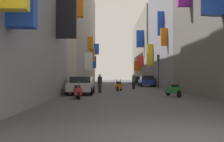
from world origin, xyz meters
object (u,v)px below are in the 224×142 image
scooter_orange (119,86)px  scooter_green (173,90)px  scooter_red (78,91)px  pedestrian_crossing (134,81)px  scooter_white (118,85)px  parked_car_black (139,80)px  parked_car_silver (81,85)px  parked_car_blue (146,81)px  traffic_light_near_corner (158,65)px  pedestrian_near_left (100,84)px

scooter_orange → scooter_green: 7.60m
scooter_red → pedestrian_crossing: size_ratio=1.00×
scooter_red → pedestrian_crossing: pedestrian_crossing is taller
scooter_orange → scooter_white: size_ratio=1.02×
parked_car_black → pedestrian_crossing: pedestrian_crossing is taller
scooter_green → pedestrian_crossing: pedestrian_crossing is taller
parked_car_black → scooter_green: (-0.79, -25.66, -0.29)m
scooter_orange → parked_car_silver: bearing=-128.6°
parked_car_blue → scooter_white: size_ratio=2.11×
scooter_green → traffic_light_near_corner: (1.60, 12.78, 2.35)m
scooter_white → traffic_light_near_corner: (5.08, 1.87, 2.35)m
pedestrian_crossing → scooter_orange: bearing=-116.0°
scooter_red → traffic_light_near_corner: (8.15, 14.19, 2.35)m
scooter_white → traffic_light_near_corner: 5.90m
parked_car_black → pedestrian_crossing: (-2.48, -15.21, 0.12)m
scooter_green → pedestrian_crossing: size_ratio=1.09×
parked_car_blue → traffic_light_near_corner: bearing=-80.2°
traffic_light_near_corner → scooter_orange: bearing=-130.2°
parked_car_silver → scooter_white: 8.88m
parked_car_black → pedestrian_near_left: 22.53m
parked_car_silver → scooter_orange: 5.23m
traffic_light_near_corner → scooter_green: bearing=-97.1°
pedestrian_crossing → pedestrian_near_left: 7.42m
scooter_red → scooter_green: size_ratio=0.92×
parked_car_silver → parked_car_black: 24.21m
scooter_orange → pedestrian_crossing: pedestrian_crossing is taller
scooter_red → traffic_light_near_corner: 16.53m
parked_car_black → scooter_white: bearing=-106.1°
parked_car_blue → scooter_white: parked_car_blue is taller
scooter_white → traffic_light_near_corner: traffic_light_near_corner is taller
scooter_red → pedestrian_near_left: bearing=77.1°
pedestrian_crossing → pedestrian_near_left: (-3.61, -6.48, -0.07)m
parked_car_blue → scooter_red: parked_car_blue is taller
parked_car_blue → traffic_light_near_corner: traffic_light_near_corner is taller
scooter_green → scooter_white: bearing=107.7°
parked_car_black → scooter_orange: 19.40m
parked_car_silver → scooter_white: (3.28, 8.25, -0.28)m
parked_car_blue → scooter_orange: bearing=-112.2°
pedestrian_crossing → parked_car_black: bearing=80.8°
parked_car_silver → parked_car_black: bearing=71.8°
scooter_white → pedestrian_crossing: 1.89m
scooter_red → pedestrian_near_left: pedestrian_near_left is taller
parked_car_blue → pedestrian_near_left: bearing=-114.6°
parked_car_blue → pedestrian_crossing: (-2.51, -6.89, 0.07)m
scooter_red → scooter_orange: 8.71m
parked_car_black → scooter_white: 15.36m
scooter_red → traffic_light_near_corner: traffic_light_near_corner is taller
pedestrian_crossing → pedestrian_near_left: pedestrian_crossing is taller
parked_car_black → pedestrian_near_left: bearing=-105.7°
traffic_light_near_corner → parked_car_black: bearing=93.6°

